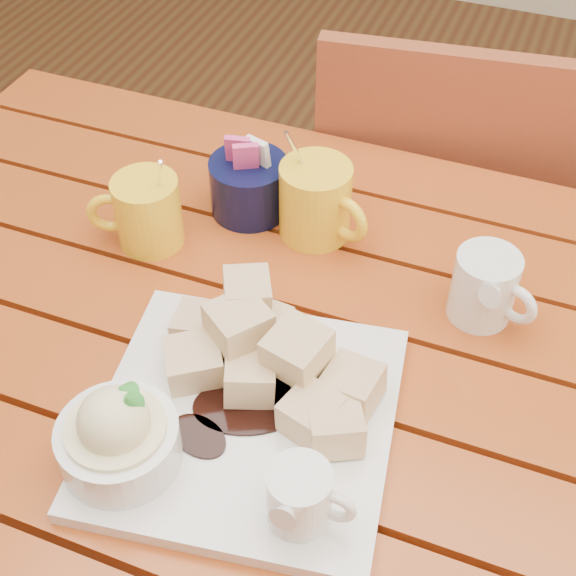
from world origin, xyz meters
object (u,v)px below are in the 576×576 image
at_px(dessert_plate, 222,409).
at_px(chair_far, 444,229).
at_px(coffee_mug_left, 146,211).
at_px(table, 288,406).
at_px(coffee_mug_right, 317,201).

bearing_deg(dessert_plate, chair_far, 82.05).
distance_m(coffee_mug_left, chair_far, 0.62).
relative_size(table, coffee_mug_left, 8.99).
relative_size(dessert_plate, coffee_mug_right, 2.24).
xyz_separation_m(table, coffee_mug_right, (-0.04, 0.19, 0.16)).
height_order(dessert_plate, chair_far, chair_far).
height_order(coffee_mug_right, chair_far, coffee_mug_right).
height_order(table, coffee_mug_right, coffee_mug_right).
distance_m(dessert_plate, coffee_mug_left, 0.30).
bearing_deg(chair_far, dessert_plate, 74.14).
bearing_deg(coffee_mug_left, chair_far, 32.73).
relative_size(table, coffee_mug_right, 8.20).
bearing_deg(chair_far, coffee_mug_right, 65.14).
xyz_separation_m(coffee_mug_right, chair_far, (0.11, 0.37, -0.30)).
distance_m(table, dessert_plate, 0.19).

